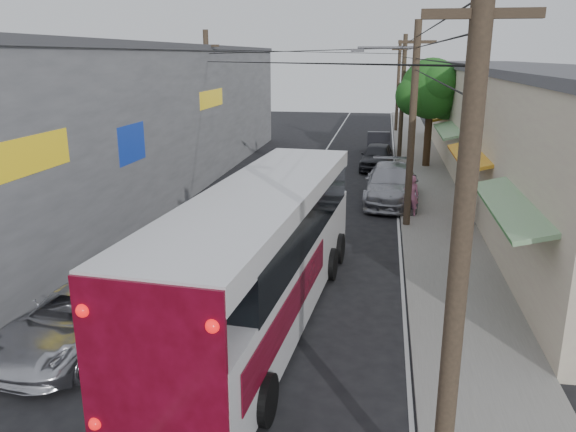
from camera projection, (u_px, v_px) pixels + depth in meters
name	position (u px, v px, depth m)	size (l,w,h in m)	color
ground	(164.00, 401.00, 11.34)	(120.00, 120.00, 0.00)	black
sidewalk	(427.00, 188.00, 29.22)	(3.00, 80.00, 0.12)	slate
building_right	(516.00, 126.00, 29.54)	(7.09, 40.00, 6.25)	beige
building_left	(135.00, 117.00, 28.75)	(7.20, 36.00, 7.25)	gray
utility_poles	(365.00, 107.00, 28.95)	(11.80, 45.28, 8.00)	#473828
street_tree	(432.00, 91.00, 33.59)	(4.40, 4.00, 6.60)	#3F2B19
coach_bus	(264.00, 251.00, 14.52)	(3.58, 12.48, 3.55)	silver
jeepney	(81.00, 317.00, 13.38)	(2.36, 5.11, 1.42)	silver
parked_suv	(391.00, 184.00, 26.52)	(2.44, 6.00, 1.74)	#9A9AA2
parked_car_mid	(377.00, 156.00, 34.25)	(1.84, 4.58, 1.56)	#28292D
parked_car_far	(378.00, 143.00, 39.48)	(1.58, 4.54, 1.50)	black
pedestrian_near	(411.00, 196.00, 23.79)	(0.64, 0.42, 1.75)	#C46895
pedestrian_far	(467.00, 205.00, 22.71)	(0.75, 0.59, 1.55)	#8394BF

